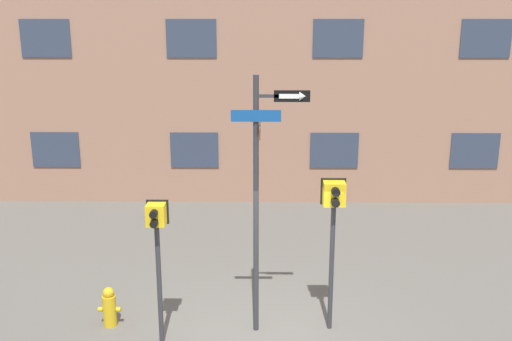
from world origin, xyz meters
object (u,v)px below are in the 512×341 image
(pedestrian_signal_right, at_px, (334,213))
(fire_hydrant, at_px, (109,307))
(street_sign_pole, at_px, (260,187))
(pedestrian_signal_left, at_px, (157,236))

(pedestrian_signal_right, bearing_deg, fire_hydrant, 179.40)
(street_sign_pole, height_order, pedestrian_signal_left, street_sign_pole)
(pedestrian_signal_left, xyz_separation_m, fire_hydrant, (-0.99, 0.52, -1.53))
(pedestrian_signal_right, height_order, fire_hydrant, pedestrian_signal_right)
(street_sign_pole, xyz_separation_m, pedestrian_signal_right, (1.20, 0.07, -0.45))
(street_sign_pole, distance_m, pedestrian_signal_right, 1.29)
(pedestrian_signal_right, distance_m, fire_hydrant, 4.20)
(pedestrian_signal_left, bearing_deg, pedestrian_signal_right, 9.66)
(street_sign_pole, relative_size, pedestrian_signal_right, 1.64)
(street_sign_pole, bearing_deg, fire_hydrant, 177.60)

